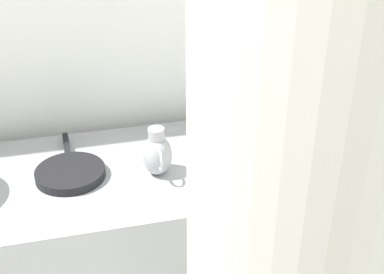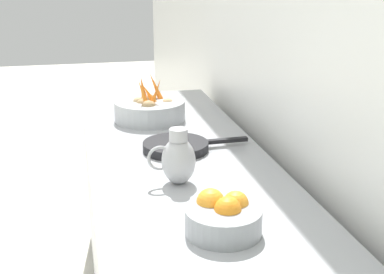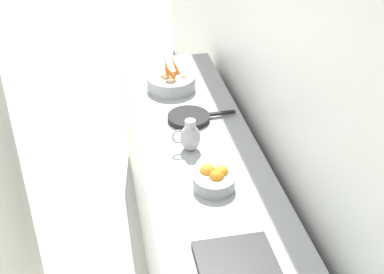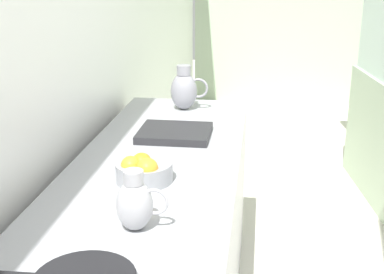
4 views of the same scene
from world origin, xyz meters
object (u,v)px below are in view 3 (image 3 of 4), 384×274
object	(u,v)px
orange_bowl	(214,180)
skillet_on_counter	(190,118)
vegetable_colander	(171,82)
metal_pitcher_short	(190,137)

from	to	relation	value
orange_bowl	skillet_on_counter	world-z (taller)	orange_bowl
vegetable_colander	orange_bowl	size ratio (longest dim) A/B	1.56
orange_bowl	skillet_on_counter	bearing A→B (deg)	-90.22
orange_bowl	skillet_on_counter	size ratio (longest dim) A/B	0.50
vegetable_colander	skillet_on_counter	distance (m)	0.45
skillet_on_counter	vegetable_colander	bearing A→B (deg)	-84.33
orange_bowl	skillet_on_counter	distance (m)	0.70
vegetable_colander	skillet_on_counter	size ratio (longest dim) A/B	0.77
vegetable_colander	metal_pitcher_short	distance (m)	0.78
metal_pitcher_short	skillet_on_counter	xyz separation A→B (m)	(-0.06, -0.33, -0.07)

